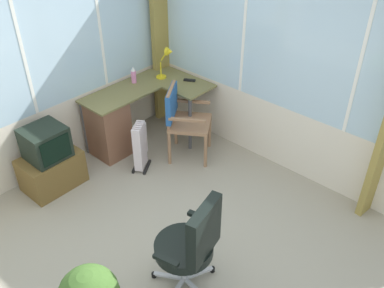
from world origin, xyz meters
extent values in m
cube|color=#9D9684|center=(0.00, 0.00, -0.03)|extent=(4.88, 5.02, 0.06)
cube|color=silver|center=(0.00, 2.04, 0.39)|extent=(3.88, 0.06, 0.78)
cube|color=silver|center=(0.00, 2.04, 1.58)|extent=(3.80, 0.06, 1.59)
cube|color=white|center=(0.00, 2.04, 1.58)|extent=(0.04, 0.07, 1.59)
cube|color=white|center=(0.97, 2.04, 1.58)|extent=(0.04, 0.07, 1.59)
cube|color=silver|center=(1.97, 0.00, 0.39)|extent=(0.06, 4.02, 0.78)
cube|color=silver|center=(1.97, 0.00, 1.58)|extent=(0.06, 3.94, 1.59)
cube|color=white|center=(1.97, -0.67, 1.58)|extent=(0.07, 0.04, 1.59)
cube|color=white|center=(1.97, 0.67, 1.58)|extent=(0.07, 0.04, 1.59)
cube|color=olive|center=(1.84, 1.91, 1.22)|extent=(0.29, 0.08, 2.45)
cube|color=olive|center=(1.20, 1.74, 0.74)|extent=(1.44, 0.50, 0.02)
cube|color=olive|center=(1.67, 1.25, 0.74)|extent=(0.50, 0.48, 0.02)
cube|color=brown|center=(0.71, 1.74, 0.36)|extent=(0.40, 0.46, 0.72)
cylinder|color=#4C4C51|center=(1.46, 1.05, 0.36)|extent=(0.04, 0.04, 0.73)
cylinder|color=#4C4C51|center=(0.52, 1.95, 0.36)|extent=(0.04, 0.04, 0.73)
cylinder|color=yellow|center=(1.60, 1.69, 0.76)|extent=(0.13, 0.13, 0.02)
cylinder|color=yellow|center=(1.60, 1.69, 0.87)|extent=(0.02, 0.02, 0.19)
cylinder|color=yellow|center=(1.65, 1.66, 1.06)|extent=(0.06, 0.11, 0.17)
cone|color=yellow|center=(1.70, 1.62, 1.10)|extent=(0.13, 0.12, 0.12)
cube|color=black|center=(1.77, 1.35, 0.76)|extent=(0.11, 0.15, 0.02)
cylinder|color=pink|center=(1.26, 1.84, 0.83)|extent=(0.06, 0.06, 0.16)
cone|color=white|center=(1.26, 1.84, 0.94)|extent=(0.06, 0.06, 0.06)
cylinder|color=#986E4E|center=(1.30, 0.65, 0.22)|extent=(0.04, 0.04, 0.45)
cylinder|color=#986E4E|center=(1.66, 0.90, 0.22)|extent=(0.04, 0.04, 0.45)
cylinder|color=#986E4E|center=(1.05, 1.02, 0.22)|extent=(0.04, 0.04, 0.45)
cylinder|color=#986E4E|center=(1.42, 1.26, 0.22)|extent=(0.04, 0.04, 0.45)
cube|color=#986E4E|center=(1.36, 0.96, 0.47)|extent=(0.67, 0.67, 0.04)
cube|color=#986E4E|center=(1.23, 1.14, 0.70)|extent=(0.38, 0.27, 0.44)
cube|color=#26579A|center=(1.23, 1.14, 0.73)|extent=(0.41, 0.30, 0.37)
cube|color=#986E4E|center=(1.17, 0.84, 0.65)|extent=(0.27, 0.38, 0.03)
cube|color=#986E4E|center=(1.54, 1.08, 0.65)|extent=(0.27, 0.38, 0.03)
cube|color=#B7B7BF|center=(-0.12, -0.45, 0.04)|extent=(0.06, 0.28, 0.02)
cube|color=#B7B7BF|center=(0.02, -0.36, 0.04)|extent=(0.27, 0.14, 0.02)
cylinder|color=black|center=(0.15, -0.42, 0.02)|extent=(0.05, 0.05, 0.05)
cube|color=#B7B7BF|center=(-0.01, -0.20, 0.04)|extent=(0.21, 0.23, 0.02)
cylinder|color=black|center=(0.08, -0.10, 0.02)|extent=(0.05, 0.05, 0.05)
cube|color=#B7B7BF|center=(-0.18, -0.19, 0.04)|extent=(0.17, 0.26, 0.02)
cylinder|color=black|center=(-0.25, -0.07, 0.02)|extent=(0.05, 0.05, 0.05)
cylinder|color=#B7B7BF|center=(-0.10, -0.31, 0.23)|extent=(0.05, 0.05, 0.34)
cylinder|color=black|center=(-0.10, -0.31, 0.44)|extent=(0.50, 0.50, 0.09)
cube|color=black|center=(-0.06, -0.49, 0.73)|extent=(0.43, 0.18, 0.49)
cube|color=black|center=(0.16, -0.25, 0.57)|extent=(0.10, 0.23, 0.04)
cube|color=black|center=(-0.37, -0.37, 0.57)|extent=(0.10, 0.23, 0.04)
cube|color=brown|center=(-0.13, 1.71, 0.20)|extent=(0.65, 0.45, 0.41)
cube|color=black|center=(-0.13, 1.71, 0.59)|extent=(0.43, 0.41, 0.36)
cube|color=black|center=(-0.13, 1.51, 0.59)|extent=(0.34, 0.01, 0.28)
cube|color=silver|center=(0.67, 1.16, 0.32)|extent=(0.07, 0.10, 0.58)
cube|color=silver|center=(0.70, 1.18, 0.32)|extent=(0.07, 0.10, 0.58)
cube|color=silver|center=(0.74, 1.20, 0.32)|extent=(0.07, 0.10, 0.58)
cube|color=silver|center=(0.78, 1.22, 0.32)|extent=(0.07, 0.10, 0.58)
cube|color=silver|center=(0.81, 1.25, 0.32)|extent=(0.07, 0.10, 0.58)
cube|color=silver|center=(0.85, 1.27, 0.32)|extent=(0.07, 0.10, 0.58)
cube|color=black|center=(0.79, 1.15, 0.01)|extent=(0.25, 0.17, 0.03)
cube|color=black|center=(0.72, 1.27, 0.01)|extent=(0.25, 0.17, 0.03)
cube|color=silver|center=(0.88, 1.29, 0.35)|extent=(0.09, 0.10, 0.40)
camera|label=1|loc=(-1.83, -1.97, 3.16)|focal=39.36mm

